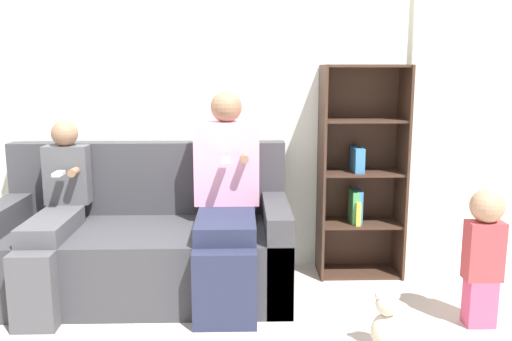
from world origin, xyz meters
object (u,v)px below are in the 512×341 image
Objects in this scene: adult_seated at (226,195)px; child_seated at (54,215)px; bookshelf at (360,174)px; couch at (143,247)px; toddler_standing at (484,250)px; teddy_bear at (386,322)px.

adult_seated is 1.17× the size of child_seated.
adult_seated is at bearing -156.90° from bookshelf.
adult_seated reaches higher than couch.
toddler_standing is 0.54× the size of bookshelf.
toddler_standing is 2.50× the size of teddy_bear.
adult_seated reaches higher than toddler_standing.
child_seated reaches higher than toddler_standing.
bookshelf reaches higher than child_seated.
toddler_standing is 1.04m from bookshelf.
couch is at bearing 150.29° from teddy_bear.
child_seated is 3.49× the size of teddy_bear.
child_seated is 0.76× the size of bookshelf.
toddler_standing is at bearing -58.85° from bookshelf.
couch is 1.70× the size of child_seated.
couch is 1.57m from bookshelf.
child_seated is 2.55m from toddler_standing.
toddler_standing is (2.52, -0.41, -0.11)m from child_seated.
adult_seated is at bearing 139.78° from teddy_bear.
couch is 2.37× the size of toddler_standing.
teddy_bear is (1.91, -0.66, -0.41)m from child_seated.
couch is at bearing 171.62° from adult_seated.
couch reaches higher than teddy_bear.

